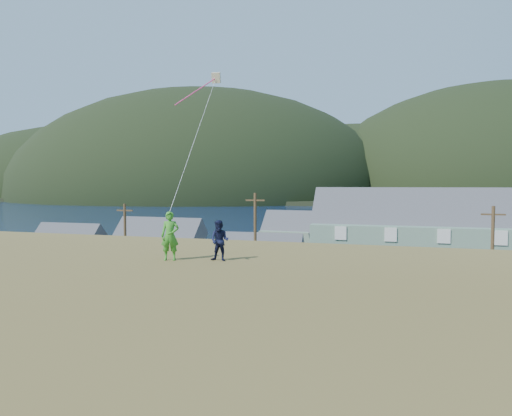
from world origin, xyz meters
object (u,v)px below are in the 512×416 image
(shed_palegreen_far, at_px, (303,235))
(kite_flyer_navy, at_px, (220,241))
(lodge, at_px, (469,236))
(shed_palegreen_near, at_px, (157,248))
(kite_flyer_green, at_px, (170,236))
(shed_white, at_px, (261,263))
(wharf, at_px, (305,242))
(shed_teal, at_px, (66,249))

(shed_palegreen_far, distance_m, kite_flyer_navy, 47.79)
(lodge, height_order, shed_palegreen_far, lodge)
(shed_palegreen_far, bearing_deg, shed_palegreen_near, -124.44)
(shed_palegreen_near, distance_m, kite_flyer_navy, 36.33)
(lodge, relative_size, kite_flyer_green, 18.27)
(kite_flyer_green, bearing_deg, shed_white, 82.06)
(kite_flyer_green, bearing_deg, wharf, 78.84)
(shed_white, xyz_separation_m, kite_flyer_green, (4.18, -26.62, 5.66))
(shed_teal, xyz_separation_m, kite_flyer_navy, (30.60, -29.05, 5.51))
(kite_flyer_green, relative_size, kite_flyer_navy, 1.22)
(wharf, bearing_deg, shed_palegreen_far, -81.03)
(shed_teal, relative_size, shed_white, 1.02)
(wharf, height_order, kite_flyer_navy, kite_flyer_navy)
(lodge, distance_m, kite_flyer_green, 40.70)
(shed_teal, bearing_deg, kite_flyer_green, -46.44)
(shed_white, height_order, shed_palegreen_far, shed_palegreen_far)
(shed_palegreen_far, bearing_deg, kite_flyer_navy, -78.71)
(wharf, distance_m, shed_palegreen_far, 11.80)
(shed_white, bearing_deg, shed_palegreen_far, 86.83)
(shed_white, xyz_separation_m, kite_flyer_navy, (5.98, -26.22, 5.50))
(shed_teal, distance_m, kite_flyer_navy, 42.55)
(kite_flyer_green, height_order, kite_flyer_navy, kite_flyer_green)
(wharf, relative_size, shed_palegreen_near, 2.49)
(lodge, distance_m, shed_white, 22.73)
(shed_teal, bearing_deg, wharf, 51.38)
(shed_white, bearing_deg, wharf, 90.10)
(wharf, height_order, kite_flyer_green, kite_flyer_green)
(shed_palegreen_far, xyz_separation_m, kite_flyer_green, (4.10, -47.56, 5.21))
(lodge, xyz_separation_m, kite_flyer_navy, (-13.95, -36.96, 3.47))
(wharf, xyz_separation_m, shed_palegreen_near, (-11.64, -28.24, 2.36))
(shed_teal, relative_size, shed_palegreen_far, 0.71)
(shed_palegreen_far, bearing_deg, shed_white, -86.08)
(shed_teal, height_order, shed_white, shed_teal)
(wharf, distance_m, kite_flyer_green, 59.75)
(lodge, bearing_deg, shed_white, -151.60)
(shed_palegreen_near, bearing_deg, kite_flyer_navy, -55.77)
(wharf, height_order, shed_teal, shed_teal)
(shed_palegreen_far, bearing_deg, lodge, -23.04)
(wharf, distance_m, lodge, 30.85)
(lodge, height_order, shed_teal, lodge)
(shed_white, relative_size, shed_palegreen_far, 0.70)
(lodge, bearing_deg, kite_flyer_navy, -110.59)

